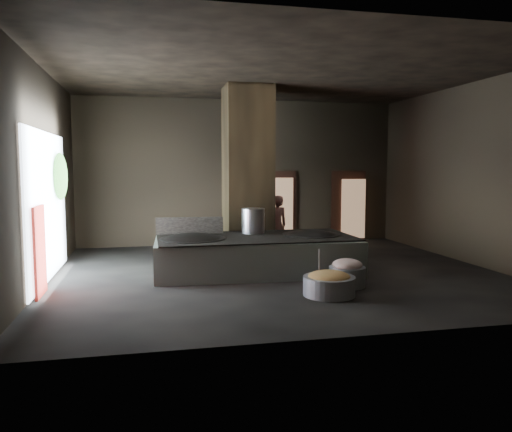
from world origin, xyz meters
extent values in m
cube|color=black|center=(0.00, 0.00, -0.05)|extent=(10.00, 9.00, 0.10)
cube|color=black|center=(0.00, 0.00, 4.55)|extent=(10.00, 9.00, 0.10)
cube|color=black|center=(0.00, 4.55, 2.25)|extent=(10.00, 0.10, 4.50)
cube|color=black|center=(0.00, -4.55, 2.25)|extent=(10.00, 0.10, 4.50)
cube|color=black|center=(-5.05, 0.00, 2.25)|extent=(0.10, 9.00, 4.50)
cube|color=black|center=(5.05, 0.00, 2.25)|extent=(0.10, 9.00, 4.50)
cube|color=black|center=(-0.30, 1.90, 2.25)|extent=(1.20, 1.20, 4.50)
cube|color=#A0B19F|center=(-0.47, 0.11, 0.40)|extent=(4.66, 2.42, 0.79)
cube|color=black|center=(-0.47, 0.11, 0.82)|extent=(4.46, 2.14, 0.03)
ellipsoid|color=black|center=(-1.92, 0.06, 0.75)|extent=(1.44, 1.44, 0.40)
cylinder|color=black|center=(-1.92, 0.06, 0.82)|extent=(1.47, 1.47, 0.05)
ellipsoid|color=black|center=(0.88, 0.16, 0.75)|extent=(1.34, 1.34, 0.38)
cylinder|color=black|center=(0.88, 0.16, 0.82)|extent=(1.37, 1.37, 0.05)
cylinder|color=#A9AAB1|center=(-0.42, 0.66, 1.13)|extent=(0.55, 0.55, 0.59)
cube|color=black|center=(-1.92, 0.86, 1.03)|extent=(1.59, 0.14, 0.40)
imported|color=#9B5A4F|center=(0.61, 2.30, 0.82)|extent=(0.66, 0.50, 1.64)
cylinder|color=gray|center=(0.43, -2.24, 0.18)|extent=(1.05, 1.05, 0.36)
ellipsoid|color=#989A4A|center=(0.43, -2.24, 0.35)|extent=(0.81, 0.81, 0.25)
cylinder|color=#A9AAB1|center=(0.28, -2.09, 0.55)|extent=(0.17, 0.37, 0.70)
cylinder|color=gray|center=(1.04, -1.65, 0.20)|extent=(0.95, 0.95, 0.40)
ellipsoid|color=#A97065|center=(1.04, -1.65, 0.45)|extent=(0.61, 0.61, 0.23)
cube|color=black|center=(1.20, 4.45, 1.10)|extent=(1.18, 0.08, 2.38)
cube|color=#8C6647|center=(1.25, 4.39, 1.05)|extent=(0.87, 0.04, 2.05)
cube|color=black|center=(3.60, 4.45, 1.10)|extent=(1.18, 0.08, 2.38)
cube|color=#8C6647|center=(3.72, 4.28, 1.05)|extent=(0.82, 0.04, 1.95)
cube|color=white|center=(-4.95, 0.20, 1.60)|extent=(0.04, 4.20, 3.10)
cube|color=maroon|center=(-4.88, -1.10, 0.85)|extent=(0.05, 0.90, 1.70)
ellipsoid|color=#194714|center=(-4.85, 1.30, 2.20)|extent=(0.28, 1.10, 1.10)
camera|label=1|loc=(-2.89, -10.97, 2.42)|focal=35.00mm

